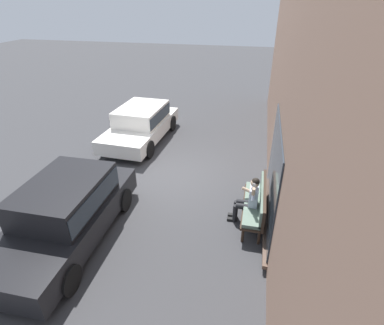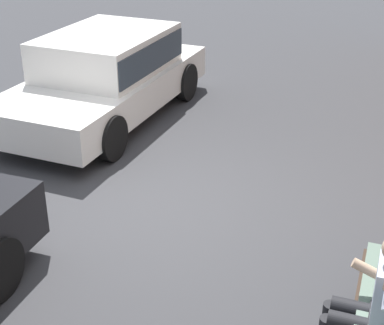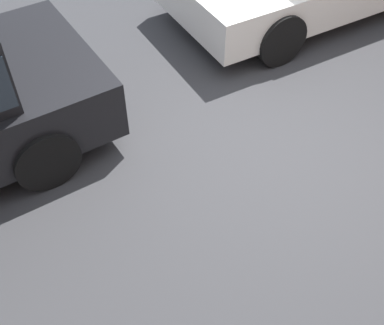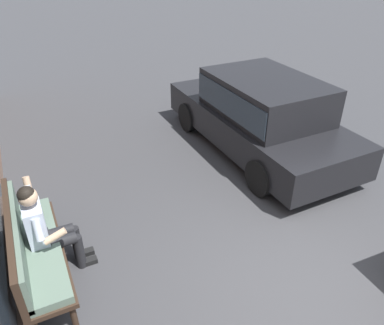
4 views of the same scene
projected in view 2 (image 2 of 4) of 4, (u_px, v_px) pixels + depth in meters
name	position (u px, v px, depth m)	size (l,w,h in m)	color
ground_plane	(153.00, 207.00, 7.20)	(60.00, 60.00, 0.00)	#38383A
person_on_phone	(373.00, 300.00, 4.55)	(0.73, 0.74, 1.34)	black
parked_car_near	(106.00, 72.00, 9.53)	(4.38, 2.09, 1.40)	white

